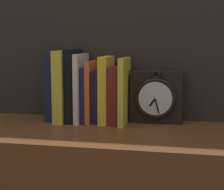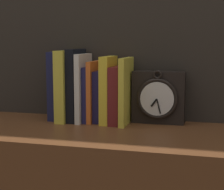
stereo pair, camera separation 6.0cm
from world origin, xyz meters
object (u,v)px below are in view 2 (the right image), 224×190
book_slot8_maroon (118,95)px  book_slot3_white (84,88)px  book_slot2_black (76,85)px  book_slot6_navy (101,96)px  book_slot0_navy (58,86)px  book_slot9_yellow (126,91)px  book_slot4_navy (90,94)px  clock (158,97)px  book_slot1_yellow (67,86)px  book_slot7_yellow (108,90)px  book_slot5_orange (94,91)px

book_slot8_maroon → book_slot3_white: bearing=-179.8°
book_slot2_black → book_slot6_navy: book_slot2_black is taller
book_slot0_navy → book_slot9_yellow: 0.25m
book_slot4_navy → book_slot9_yellow: size_ratio=0.85×
clock → book_slot1_yellow: 0.32m
book_slot0_navy → book_slot3_white: size_ratio=1.03×
clock → book_slot6_navy: clock is taller
clock → book_slot2_black: bearing=-173.8°
book_slot2_black → book_slot9_yellow: book_slot2_black is taller
book_slot4_navy → book_slot0_navy: bearing=177.7°
clock → book_slot7_yellow: size_ratio=0.81×
book_slot7_yellow → book_slot6_navy: bearing=158.6°
book_slot2_black → book_slot7_yellow: bearing=-0.8°
book_slot4_navy → book_slot5_orange: (0.02, -0.00, 0.01)m
clock → book_slot7_yellow: 0.17m
book_slot2_black → book_slot5_orange: book_slot2_black is taller
book_slot2_black → book_slot9_yellow: 0.18m
book_slot9_yellow → book_slot7_yellow: bearing=172.8°
clock → book_slot7_yellow: bearing=-169.1°
book_slot4_navy → book_slot2_black: bearing=-174.2°
book_slot5_orange → book_slot7_yellow: (0.05, -0.01, 0.01)m
book_slot0_navy → book_slot3_white: bearing=-7.6°
book_slot6_navy → book_slot1_yellow: bearing=-171.8°
book_slot4_navy → book_slot8_maroon: 0.10m
book_slot9_yellow → book_slot2_black: bearing=177.0°
clock → book_slot6_navy: (-0.19, -0.02, -0.00)m
book_slot4_navy → book_slot7_yellow: 0.07m
book_slot3_white → book_slot6_navy: bearing=13.5°
book_slot4_navy → book_slot5_orange: size_ratio=0.91×
book_slot5_orange → clock: bearing=6.9°
book_slot5_orange → book_slot7_yellow: bearing=-5.9°
clock → book_slot1_yellow: bearing=-173.2°
book_slot5_orange → book_slot8_maroon: book_slot5_orange is taller
book_slot7_yellow → book_slot8_maroon: 0.04m
book_slot7_yellow → book_slot0_navy: bearing=176.6°
book_slot5_orange → book_slot6_navy: bearing=15.1°
clock → book_slot3_white: bearing=-172.4°
clock → book_slot4_navy: size_ratio=0.96×
book_slot0_navy → book_slot2_black: 0.07m
book_slot6_navy → book_slot9_yellow: bearing=-11.9°
clock → book_slot8_maroon: size_ratio=0.95×
book_slot1_yellow → book_slot3_white: bearing=3.1°
book_slot5_orange → book_slot9_yellow: bearing=-6.6°
clock → book_slot1_yellow: book_slot1_yellow is taller
clock → book_slot9_yellow: book_slot9_yellow is taller
book_slot3_white → book_slot7_yellow: book_slot3_white is taller
book_slot0_navy → book_slot2_black: bearing=-7.8°
clock → book_slot0_navy: bearing=-176.6°
clock → book_slot7_yellow: (-0.16, -0.03, 0.02)m
clock → book_slot4_navy: book_slot4_navy is taller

